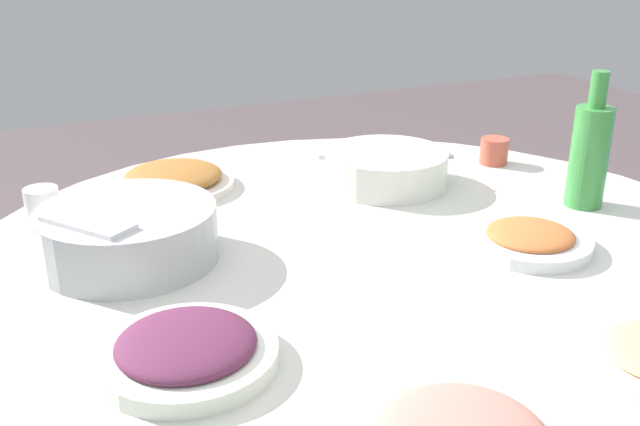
# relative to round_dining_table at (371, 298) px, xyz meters

# --- Properties ---
(round_dining_table) EXTENTS (1.38, 1.38, 0.75)m
(round_dining_table) POSITION_rel_round_dining_table_xyz_m (0.00, 0.00, 0.00)
(round_dining_table) COLOR #99999E
(round_dining_table) RESTS_ON ground
(rice_bowl) EXTENTS (0.28, 0.28, 0.10)m
(rice_bowl) POSITION_rel_round_dining_table_xyz_m (0.36, -0.16, 0.12)
(rice_bowl) COLOR #B2B5BA
(rice_bowl) RESTS_ON round_dining_table
(soup_bowl) EXTENTS (0.26, 0.25, 0.07)m
(soup_bowl) POSITION_rel_round_dining_table_xyz_m (-0.19, -0.30, 0.11)
(soup_bowl) COLOR silver
(soup_bowl) RESTS_ON round_dining_table
(dish_eggplant) EXTENTS (0.23, 0.23, 0.05)m
(dish_eggplant) POSITION_rel_round_dining_table_xyz_m (0.35, 0.17, 0.09)
(dish_eggplant) COLOR white
(dish_eggplant) RESTS_ON round_dining_table
(dish_tofu_braise) EXTENTS (0.20, 0.20, 0.04)m
(dish_tofu_braise) POSITION_rel_round_dining_table_xyz_m (-0.26, 0.08, 0.09)
(dish_tofu_braise) COLOR white
(dish_tofu_braise) RESTS_ON round_dining_table
(dish_stirfry) EXTENTS (0.24, 0.24, 0.05)m
(dish_stirfry) POSITION_rel_round_dining_table_xyz_m (0.21, -0.46, 0.09)
(dish_stirfry) COLOR silver
(dish_stirfry) RESTS_ON round_dining_table
(green_bottle) EXTENTS (0.07, 0.07, 0.26)m
(green_bottle) POSITION_rel_round_dining_table_xyz_m (-0.48, -0.04, 0.18)
(green_bottle) COLOR #3B9140
(green_bottle) RESTS_ON round_dining_table
(tea_cup_far) EXTENTS (0.06, 0.06, 0.05)m
(tea_cup_far) POSITION_rel_round_dining_table_xyz_m (0.47, -0.41, 0.10)
(tea_cup_far) COLOR white
(tea_cup_far) RESTS_ON round_dining_table
(tea_cup_side) EXTENTS (0.06, 0.06, 0.06)m
(tea_cup_side) POSITION_rel_round_dining_table_xyz_m (-0.48, -0.32, 0.10)
(tea_cup_side) COLOR #C3523D
(tea_cup_side) RESTS_ON round_dining_table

